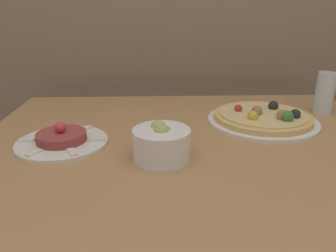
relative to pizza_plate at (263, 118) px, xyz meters
The scene contains 5 objects.
dining_table 0.29m from the pizza_plate, 151.06° to the right, with size 1.16×0.89×0.78m.
pizza_plate is the anchor object (origin of this frame).
tartare_plate 0.59m from the pizza_plate, 165.61° to the right, with size 0.23×0.23×0.06m.
small_bowl 0.39m from the pizza_plate, 142.95° to the right, with size 0.13×0.13×0.09m.
drinking_glass 0.25m from the pizza_plate, 22.90° to the left, with size 0.06×0.06×0.13m.
Camera 1 is at (-0.09, -0.36, 1.12)m, focal length 35.00 mm.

